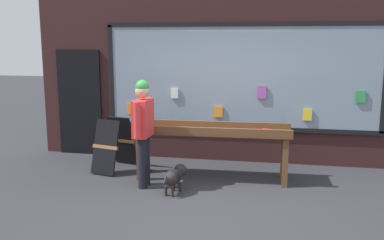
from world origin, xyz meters
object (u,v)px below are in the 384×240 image
Objects in this scene: sandwich_board_sign at (114,144)px; small_dog at (174,176)px; display_table_main at (212,135)px; person_browsing at (143,125)px.

small_dog is at bearing -22.61° from sandwich_board_sign.
small_dog is at bearing -121.16° from display_table_main.
small_dog is 0.66× the size of sandwich_board_sign.
small_dog is at bearing -108.67° from person_browsing.
sandwich_board_sign is (-1.32, 0.96, 0.21)m from small_dog.
person_browsing is at bearing -31.00° from sandwich_board_sign.
small_dog is (0.54, -0.19, -0.73)m from person_browsing.
person_browsing is 2.78× the size of small_dog.
person_browsing is (-1.00, -0.57, 0.24)m from display_table_main.
sandwich_board_sign is at bearing 46.57° from person_browsing.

